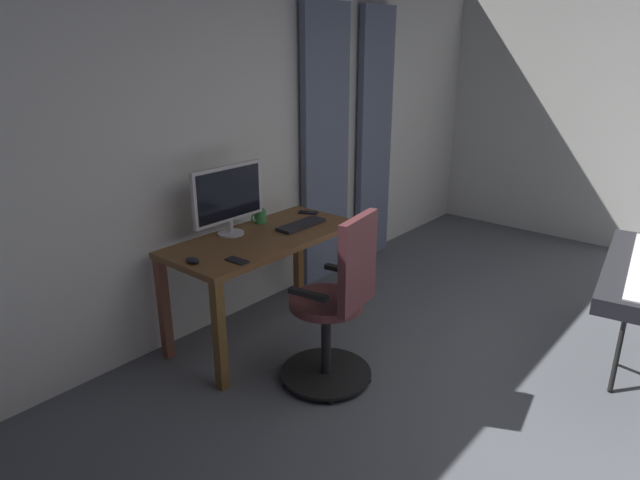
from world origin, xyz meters
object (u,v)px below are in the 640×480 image
at_px(computer_mouse, 193,260).
at_px(cell_phone_face_up, 308,212).
at_px(computer_keyboard, 301,225).
at_px(desk, 264,250).
at_px(piano_keyboard, 635,273).
at_px(computer_monitor, 228,196).
at_px(cell_phone_by_monitor, 237,261).
at_px(mug_coffee, 260,216).
at_px(office_chair, 336,309).

relative_size(computer_mouse, cell_phone_face_up, 0.69).
height_order(computer_keyboard, computer_mouse, computer_mouse).
distance_m(desk, piano_keyboard, 2.27).
xyz_separation_m(computer_monitor, cell_phone_by_monitor, (0.30, 0.41, -0.26)).
bearing_deg(computer_mouse, mug_coffee, -162.18).
bearing_deg(computer_keyboard, mug_coffee, -65.18).
distance_m(computer_mouse, piano_keyboard, 2.57).
distance_m(office_chair, computer_mouse, 0.89).
distance_m(desk, computer_monitor, 0.43).
bearing_deg(computer_monitor, cell_phone_face_up, 173.26).
height_order(computer_mouse, cell_phone_face_up, computer_mouse).
bearing_deg(desk, piano_keyboard, 115.98).
relative_size(desk, office_chair, 1.26).
xyz_separation_m(computer_keyboard, piano_keyboard, (-0.68, 1.98, -0.04)).
bearing_deg(computer_monitor, computer_mouse, 25.03).
height_order(desk, computer_mouse, computer_mouse).
xyz_separation_m(desk, cell_phone_by_monitor, (0.42, 0.21, 0.11)).
bearing_deg(desk, office_chair, 78.64).
height_order(desk, computer_keyboard, computer_keyboard).
distance_m(cell_phone_by_monitor, mug_coffee, 0.74).
distance_m(mug_coffee, piano_keyboard, 2.40).
height_order(computer_keyboard, piano_keyboard, piano_keyboard).
bearing_deg(computer_mouse, computer_keyboard, 178.29).
bearing_deg(mug_coffee, computer_mouse, 17.82).
bearing_deg(computer_keyboard, cell_phone_face_up, -147.49).
relative_size(desk, piano_keyboard, 1.05).
bearing_deg(computer_mouse, office_chair, 122.39).
relative_size(office_chair, piano_keyboard, 0.84).
distance_m(computer_monitor, piano_keyboard, 2.51).
height_order(cell_phone_by_monitor, cell_phone_face_up, same).
height_order(computer_keyboard, mug_coffee, mug_coffee).
distance_m(desk, computer_keyboard, 0.34).
relative_size(computer_keyboard, cell_phone_by_monitor, 2.69).
xyz_separation_m(desk, computer_monitor, (0.12, -0.19, 0.37)).
relative_size(cell_phone_by_monitor, cell_phone_face_up, 1.00).
xyz_separation_m(desk, mug_coffee, (-0.18, -0.22, 0.15)).
bearing_deg(piano_keyboard, computer_mouse, -59.95).
bearing_deg(computer_mouse, desk, -176.83).
xyz_separation_m(office_chair, piano_keyboard, (-1.14, 1.29, 0.21)).
xyz_separation_m(mug_coffee, piano_keyboard, (-0.81, 2.26, -0.08)).
bearing_deg(computer_keyboard, computer_monitor, -30.69).
bearing_deg(cell_phone_face_up, office_chair, 21.18).
bearing_deg(cell_phone_face_up, computer_mouse, -21.50).
distance_m(computer_monitor, mug_coffee, 0.37).
xyz_separation_m(computer_monitor, computer_keyboard, (-0.43, 0.26, -0.25)).
distance_m(computer_monitor, cell_phone_by_monitor, 0.57).
relative_size(desk, computer_mouse, 13.55).
relative_size(office_chair, computer_keyboard, 2.79).
bearing_deg(mug_coffee, piano_keyboard, 109.77).
bearing_deg(office_chair, computer_monitor, 78.48).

